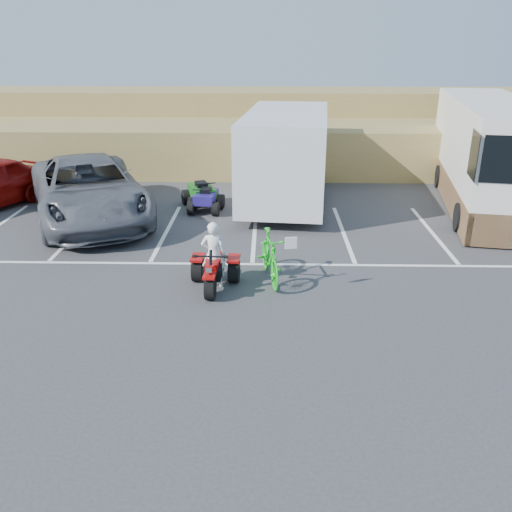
{
  "coord_description": "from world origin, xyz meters",
  "views": [
    {
      "loc": [
        0.4,
        -10.64,
        5.51
      ],
      "look_at": [
        0.14,
        0.51,
        1.0
      ],
      "focal_mm": 38.0,
      "sensor_mm": 36.0,
      "label": 1
    }
  ],
  "objects_px": {
    "grey_pickup": "(89,190)",
    "quad_atv_blue": "(207,211)",
    "cargo_trailer": "(286,155)",
    "green_dirt_bike": "(270,256)",
    "rv_motorhome": "(485,160)",
    "red_trike_atv": "(214,289)",
    "rider": "(214,255)",
    "quad_atv_green": "(202,207)"
  },
  "relations": [
    {
      "from": "quad_atv_green",
      "to": "rv_motorhome",
      "type": "bearing_deg",
      "value": -16.34
    },
    {
      "from": "red_trike_atv",
      "to": "cargo_trailer",
      "type": "bearing_deg",
      "value": 77.84
    },
    {
      "from": "cargo_trailer",
      "to": "quad_atv_green",
      "type": "relative_size",
      "value": 4.6
    },
    {
      "from": "quad_atv_green",
      "to": "green_dirt_bike",
      "type": "bearing_deg",
      "value": -89.66
    },
    {
      "from": "grey_pickup",
      "to": "cargo_trailer",
      "type": "height_order",
      "value": "cargo_trailer"
    },
    {
      "from": "red_trike_atv",
      "to": "green_dirt_bike",
      "type": "height_order",
      "value": "green_dirt_bike"
    },
    {
      "from": "red_trike_atv",
      "to": "quad_atv_green",
      "type": "height_order",
      "value": "red_trike_atv"
    },
    {
      "from": "cargo_trailer",
      "to": "quad_atv_blue",
      "type": "distance_m",
      "value": 3.42
    },
    {
      "from": "red_trike_atv",
      "to": "rider",
      "type": "xyz_separation_m",
      "value": [
        0.01,
        0.15,
        0.8
      ]
    },
    {
      "from": "rider",
      "to": "quad_atv_green",
      "type": "xyz_separation_m",
      "value": [
        -1.05,
        6.49,
        -0.8
      ]
    },
    {
      "from": "rider",
      "to": "quad_atv_green",
      "type": "relative_size",
      "value": 1.05
    },
    {
      "from": "green_dirt_bike",
      "to": "quad_atv_green",
      "type": "xyz_separation_m",
      "value": [
        -2.37,
        6.1,
        -0.61
      ]
    },
    {
      "from": "rider",
      "to": "rv_motorhome",
      "type": "relative_size",
      "value": 0.16
    },
    {
      "from": "rider",
      "to": "grey_pickup",
      "type": "xyz_separation_m",
      "value": [
        -4.5,
        5.08,
        0.17
      ]
    },
    {
      "from": "green_dirt_bike",
      "to": "rv_motorhome",
      "type": "distance_m",
      "value": 10.24
    },
    {
      "from": "rider",
      "to": "grey_pickup",
      "type": "height_order",
      "value": "grey_pickup"
    },
    {
      "from": "cargo_trailer",
      "to": "quad_atv_blue",
      "type": "bearing_deg",
      "value": -150.81
    },
    {
      "from": "red_trike_atv",
      "to": "grey_pickup",
      "type": "bearing_deg",
      "value": 132.95
    },
    {
      "from": "grey_pickup",
      "to": "quad_atv_blue",
      "type": "height_order",
      "value": "grey_pickup"
    },
    {
      "from": "red_trike_atv",
      "to": "quad_atv_green",
      "type": "distance_m",
      "value": 6.73
    },
    {
      "from": "rv_motorhome",
      "to": "quad_atv_green",
      "type": "relative_size",
      "value": 6.56
    },
    {
      "from": "quad_atv_blue",
      "to": "green_dirt_bike",
      "type": "bearing_deg",
      "value": -62.8
    },
    {
      "from": "quad_atv_blue",
      "to": "quad_atv_green",
      "type": "distance_m",
      "value": 0.56
    },
    {
      "from": "cargo_trailer",
      "to": "red_trike_atv",
      "type": "bearing_deg",
      "value": -98.72
    },
    {
      "from": "rider",
      "to": "quad_atv_green",
      "type": "distance_m",
      "value": 6.63
    },
    {
      "from": "rv_motorhome",
      "to": "quad_atv_blue",
      "type": "height_order",
      "value": "rv_motorhome"
    },
    {
      "from": "green_dirt_bike",
      "to": "cargo_trailer",
      "type": "bearing_deg",
      "value": 75.28
    },
    {
      "from": "cargo_trailer",
      "to": "rv_motorhome",
      "type": "bearing_deg",
      "value": 6.7
    },
    {
      "from": "cargo_trailer",
      "to": "quad_atv_blue",
      "type": "relative_size",
      "value": 5.06
    },
    {
      "from": "red_trike_atv",
      "to": "rv_motorhome",
      "type": "xyz_separation_m",
      "value": [
        8.85,
        7.43,
        1.52
      ]
    },
    {
      "from": "grey_pickup",
      "to": "rv_motorhome",
      "type": "xyz_separation_m",
      "value": [
        13.34,
        2.19,
        0.55
      ]
    },
    {
      "from": "quad_atv_blue",
      "to": "grey_pickup",
      "type": "bearing_deg",
      "value": -160.18
    },
    {
      "from": "rider",
      "to": "grey_pickup",
      "type": "relative_size",
      "value": 0.23
    },
    {
      "from": "grey_pickup",
      "to": "cargo_trailer",
      "type": "bearing_deg",
      "value": -6.29
    },
    {
      "from": "quad_atv_green",
      "to": "grey_pickup",
      "type": "bearing_deg",
      "value": -178.64
    },
    {
      "from": "green_dirt_bike",
      "to": "quad_atv_green",
      "type": "relative_size",
      "value": 1.33
    },
    {
      "from": "red_trike_atv",
      "to": "rider",
      "type": "relative_size",
      "value": 0.97
    },
    {
      "from": "red_trike_atv",
      "to": "quad_atv_blue",
      "type": "relative_size",
      "value": 1.13
    },
    {
      "from": "rv_motorhome",
      "to": "grey_pickup",
      "type": "bearing_deg",
      "value": -160.77
    },
    {
      "from": "quad_atv_blue",
      "to": "red_trike_atv",
      "type": "bearing_deg",
      "value": -76.18
    },
    {
      "from": "red_trike_atv",
      "to": "rider",
      "type": "bearing_deg",
      "value": 90.0
    },
    {
      "from": "cargo_trailer",
      "to": "rv_motorhome",
      "type": "relative_size",
      "value": 0.7
    }
  ]
}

